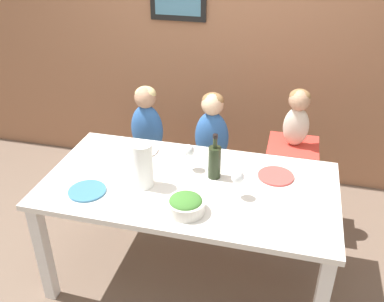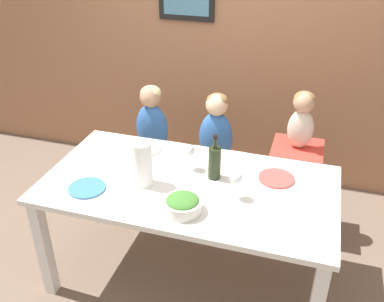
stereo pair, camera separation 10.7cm
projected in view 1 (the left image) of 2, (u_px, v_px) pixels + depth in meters
name	position (u px, v px, depth m)	size (l,w,h in m)	color
ground_plane	(190.00, 274.00, 2.91)	(14.00, 14.00, 0.00)	#705B4C
wall_back	(233.00, 24.00, 3.43)	(10.00, 0.09, 2.70)	#9E6B4C
dining_table	(189.00, 196.00, 2.59)	(1.73, 0.90, 0.75)	white
chair_far_left	(149.00, 161.00, 3.42)	(0.42, 0.42, 0.48)	silver
chair_far_center	(211.00, 169.00, 3.32)	(0.42, 0.42, 0.48)	silver
chair_right_highchair	(291.00, 162.00, 3.11)	(0.36, 0.36, 0.70)	silver
person_child_left	(147.00, 120.00, 3.24)	(0.25, 0.17, 0.55)	#3366B2
person_child_center	(212.00, 127.00, 3.14)	(0.25, 0.17, 0.55)	#3366B2
person_baby_right	(298.00, 113.00, 2.92)	(0.18, 0.15, 0.42)	beige
wine_bottle	(215.00, 161.00, 2.54)	(0.08, 0.08, 0.29)	#232D19
paper_towel_roll	(143.00, 165.00, 2.45)	(0.12, 0.12, 0.27)	white
wine_glass_near	(238.00, 178.00, 2.36)	(0.07, 0.07, 0.17)	white
wine_glass_far	(188.00, 151.00, 2.61)	(0.07, 0.07, 0.17)	white
salad_bowl_large	(186.00, 204.00, 2.28)	(0.21, 0.21, 0.10)	silver
dinner_plate_front_left	(87.00, 191.00, 2.46)	(0.22, 0.22, 0.01)	teal
dinner_plate_back_left	(142.00, 150.00, 2.86)	(0.22, 0.22, 0.01)	silver
dinner_plate_back_right	(276.00, 176.00, 2.59)	(0.22, 0.22, 0.01)	#D14C47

